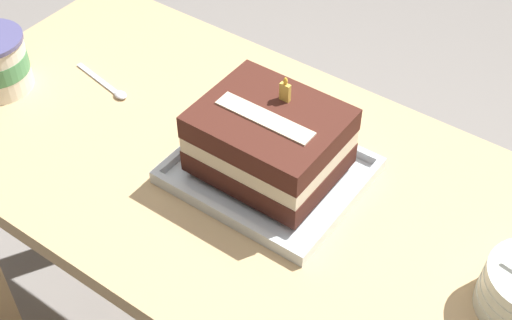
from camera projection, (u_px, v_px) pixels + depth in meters
name	position (u px, v px, depth m)	size (l,w,h in m)	color
dining_table	(244.00, 217.00, 1.28)	(1.23, 0.62, 0.75)	tan
foil_tray	(269.00, 173.00, 1.19)	(0.30, 0.26, 0.02)	silver
birthday_cake	(270.00, 140.00, 1.13)	(0.22, 0.18, 0.16)	#451F17
serving_spoon_near_tray	(111.00, 88.00, 1.35)	(0.15, 0.04, 0.01)	silver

